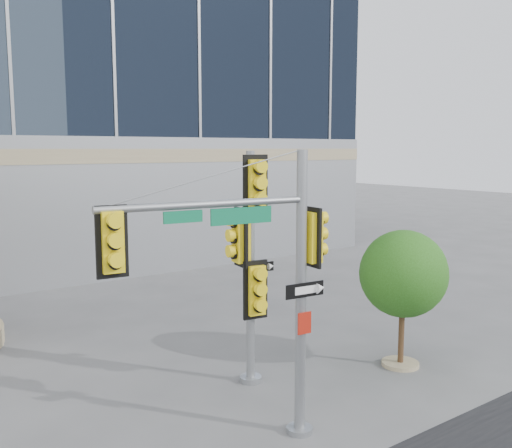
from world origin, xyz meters
TOP-DOWN VIEW (x-y plane):
  - ground at (0.00, 0.00)m, footprint 120.00×120.00m
  - main_signal_pole at (-1.45, -0.47)m, footprint 4.24×0.83m
  - secondary_signal_pole at (0.12, 1.88)m, footprint 0.95×0.79m
  - street_tree at (3.91, 0.55)m, footprint 2.25×2.20m

SIDE VIEW (x-z plane):
  - ground at x=0.00m, z-range 0.00..0.00m
  - street_tree at x=3.91m, z-range 0.56..4.06m
  - secondary_signal_pole at x=0.12m, z-range 0.48..5.94m
  - main_signal_pole at x=-1.45m, z-range 0.66..6.16m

